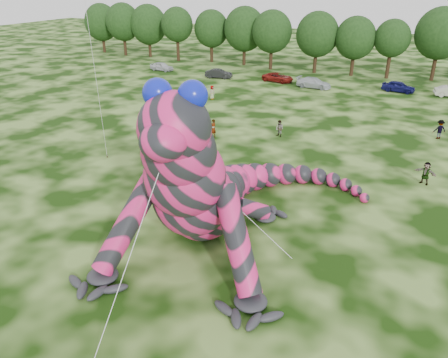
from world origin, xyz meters
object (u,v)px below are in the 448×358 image
at_px(tree_2, 149,31).
at_px(spectator_2, 440,129).
at_px(inflatable_gecko, 208,150).
at_px(car_2, 278,77).
at_px(car_3, 314,83).
at_px(tree_9, 391,49).
at_px(car_0, 162,66).
at_px(tree_1, 124,29).
at_px(tree_6, 272,40).
at_px(tree_4, 211,36).
at_px(spectator_5, 426,173).
at_px(tree_10, 438,44).
at_px(tree_0, 102,28).
at_px(car_1, 219,74).
at_px(spectator_1, 279,129).
at_px(car_4, 399,87).
at_px(spectator_4, 212,92).
at_px(tree_7, 317,42).
at_px(tree_8, 354,46).
at_px(tree_5, 244,36).
at_px(spectator_0, 213,129).
at_px(tree_3, 177,34).

xyz_separation_m(tree_2, spectator_2, (51.78, -28.24, -3.89)).
distance_m(inflatable_gecko, tree_2, 65.17).
height_order(car_2, car_3, car_3).
distance_m(tree_9, car_0, 36.03).
bearing_deg(tree_1, tree_6, -2.54).
bearing_deg(car_0, tree_4, -14.24).
bearing_deg(car_3, tree_2, 76.47).
xyz_separation_m(tree_1, spectator_5, (56.33, -39.05, -4.02)).
bearing_deg(tree_2, tree_10, -0.21).
xyz_separation_m(inflatable_gecko, tree_0, (-50.62, 52.63, -0.40)).
bearing_deg(car_1, car_0, 73.56).
distance_m(car_1, spectator_1, 27.76).
bearing_deg(spectator_2, tree_10, -115.53).
distance_m(tree_4, car_2, 19.99).
xyz_separation_m(car_4, spectator_4, (-21.21, -14.02, 0.14)).
bearing_deg(spectator_5, spectator_2, 107.58).
distance_m(car_0, car_4, 37.00).
distance_m(car_4, spectator_1, 25.78).
height_order(tree_7, car_2, tree_7).
distance_m(inflatable_gecko, spectator_1, 18.54).
height_order(tree_7, tree_9, tree_7).
distance_m(tree_0, tree_2, 11.55).
bearing_deg(tree_10, tree_2, 179.79).
distance_m(tree_8, car_2, 13.41).
bearing_deg(tree_5, car_1, -86.40).
bearing_deg(spectator_5, car_3, 141.07).
distance_m(tree_0, car_0, 24.30).
bearing_deg(car_3, spectator_5, -144.57).
bearing_deg(tree_7, tree_10, 5.80).
bearing_deg(spectator_0, tree_6, -151.62).
bearing_deg(car_2, tree_3, 78.30).
bearing_deg(tree_6, tree_9, 2.03).
height_order(car_1, spectator_5, spectator_5).
xyz_separation_m(tree_8, spectator_5, (12.20, -37.98, -3.59)).
relative_size(car_0, car_3, 0.83).
distance_m(tree_1, tree_2, 5.38).
xyz_separation_m(tree_7, spectator_5, (18.06, -37.80, -3.86)).
xyz_separation_m(tree_4, car_3, (22.14, -12.44, -3.82)).
bearing_deg(spectator_0, tree_7, -163.71).
relative_size(tree_9, car_3, 1.78).
relative_size(tree_5, tree_9, 1.13).
bearing_deg(tree_8, tree_5, 175.61).
bearing_deg(car_3, car_4, -71.23).
xyz_separation_m(tree_10, car_0, (-40.89, -10.75, -4.56)).
xyz_separation_m(tree_10, car_3, (-14.90, -12.30, -4.55)).
bearing_deg(car_3, tree_7, 19.61).
bearing_deg(tree_2, tree_3, -13.07).
xyz_separation_m(tree_1, spectator_4, (30.64, -23.28, -4.04)).
height_order(tree_8, spectator_0, tree_8).
bearing_deg(spectator_1, car_4, 94.82).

